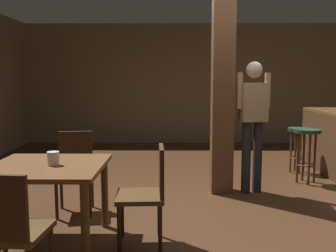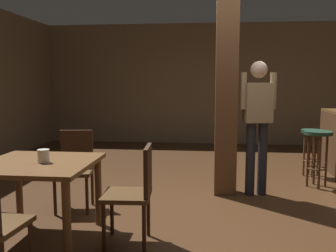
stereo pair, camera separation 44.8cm
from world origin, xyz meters
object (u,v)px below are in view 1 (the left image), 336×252
(standing_person, at_px, (253,117))
(bar_stool_near, at_px, (307,142))
(chair_south, at_px, (9,229))
(napkin_cup, at_px, (53,158))
(dining_table, at_px, (47,177))
(bar_stool_mid, at_px, (298,140))
(chair_east, at_px, (149,190))
(chair_north, at_px, (75,167))

(standing_person, xyz_separation_m, bar_stool_near, (0.89, 0.47, -0.40))
(chair_south, relative_size, napkin_cup, 7.36)
(dining_table, bearing_deg, napkin_cup, -20.68)
(dining_table, relative_size, bar_stool_near, 1.27)
(dining_table, relative_size, napkin_cup, 8.23)
(napkin_cup, height_order, bar_stool_mid, napkin_cup)
(chair_south, height_order, bar_stool_mid, chair_south)
(napkin_cup, bearing_deg, chair_south, -92.48)
(standing_person, bearing_deg, chair_east, -128.02)
(chair_north, distance_m, chair_east, 1.25)
(chair_east, distance_m, bar_stool_mid, 3.52)
(napkin_cup, relative_size, bar_stool_mid, 0.17)
(chair_north, relative_size, standing_person, 0.52)
(napkin_cup, bearing_deg, bar_stool_mid, 41.96)
(chair_south, bearing_deg, dining_table, 92.04)
(chair_south, bearing_deg, chair_east, 45.57)
(bar_stool_mid, bearing_deg, chair_east, -129.45)
(standing_person, bearing_deg, bar_stool_near, 28.06)
(bar_stool_mid, bearing_deg, dining_table, -138.92)
(bar_stool_near, relative_size, bar_stool_mid, 1.08)
(napkin_cup, xyz_separation_m, standing_person, (2.09, 1.66, 0.20))
(dining_table, height_order, bar_stool_mid, dining_table)
(chair_south, height_order, chair_east, same)
(napkin_cup, xyz_separation_m, bar_stool_mid, (3.07, 2.76, -0.26))
(dining_table, bearing_deg, bar_stool_mid, 41.08)
(chair_north, bearing_deg, bar_stool_mid, 30.51)
(dining_table, height_order, chair_north, chair_north)
(bar_stool_mid, bearing_deg, chair_south, -130.74)
(dining_table, height_order, napkin_cup, napkin_cup)
(chair_east, distance_m, standing_person, 2.11)
(dining_table, relative_size, bar_stool_mid, 1.37)
(chair_east, height_order, standing_person, standing_person)
(chair_east, height_order, bar_stool_near, chair_east)
(chair_north, xyz_separation_m, standing_person, (2.15, 0.74, 0.50))
(chair_south, distance_m, standing_person, 3.32)
(standing_person, xyz_separation_m, bar_stool_mid, (0.97, 1.10, -0.47))
(chair_south, bearing_deg, standing_person, 49.57)
(chair_east, bearing_deg, bar_stool_near, 44.16)
(dining_table, distance_m, chair_north, 0.90)
(dining_table, distance_m, bar_stool_near, 3.71)
(dining_table, distance_m, napkin_cup, 0.19)
(napkin_cup, distance_m, standing_person, 2.68)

